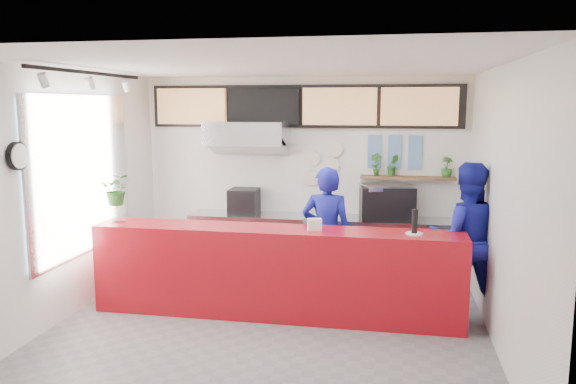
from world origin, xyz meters
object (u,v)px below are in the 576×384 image
Objects in this scene: panini_oven at (244,201)px; pepper_mill at (415,221)px; staff_center at (327,235)px; espresso_machine at (387,202)px; service_counter at (275,272)px; staff_right at (466,239)px.

pepper_mill is at bearing -37.07° from panini_oven.
staff_center reaches higher than panini_oven.
espresso_machine is at bearing 100.40° from pepper_mill.
staff_right reaches higher than service_counter.
pepper_mill is (1.09, -0.66, 0.36)m from staff_center.
espresso_machine is 1.85m from pepper_mill.
staff_center is (0.55, 0.65, 0.34)m from service_counter.
staff_right is (1.73, -0.17, 0.05)m from staff_center.
pepper_mill is (2.51, -1.82, 0.16)m from panini_oven.
staff_right is (0.97, -1.33, -0.20)m from espresso_machine.
service_counter is at bearing -134.10° from espresso_machine.
staff_right reaches higher than staff_center.
staff_right is (2.28, 0.47, 0.40)m from service_counter.
panini_oven is 0.56× the size of espresso_machine.
panini_oven is 1.58× the size of pepper_mill.
pepper_mill is at bearing 148.88° from staff_center.
staff_center is 1.74m from staff_right.
panini_oven is 3.42m from staff_right.
espresso_machine reaches higher than pepper_mill.
espresso_machine is 0.41× the size of staff_right.
service_counter is at bearing 179.38° from pepper_mill.
staff_center is 1.33m from pepper_mill.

